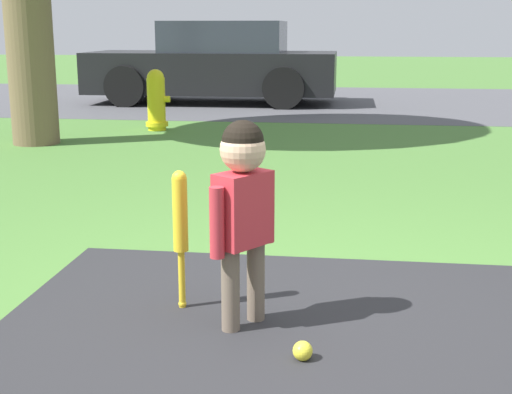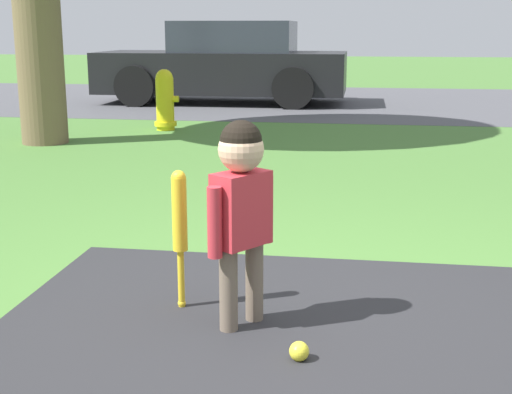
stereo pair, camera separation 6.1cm
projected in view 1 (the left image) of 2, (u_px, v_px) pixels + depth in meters
The scene contains 7 objects.
ground_plane at pixel (312, 332), 3.01m from camera, with size 60.00×60.00×0.00m, color #477533.
street_strip at pixel (345, 101), 12.43m from camera, with size 40.00×6.00×0.01m.
child at pixel (243, 195), 2.95m from camera, with size 0.25×0.31×0.89m.
baseball_bat at pixel (180, 220), 3.18m from camera, with size 0.07×0.07×0.64m.
sports_ball at pixel (303, 351), 2.75m from camera, with size 0.08×0.08×0.08m.
fire_hydrant at pixel (156, 101), 8.87m from camera, with size 0.31×0.28×0.76m.
parked_car at pixel (215, 65), 12.04m from camera, with size 4.16×1.84×1.36m.
Camera 1 is at (0.14, -2.80, 1.25)m, focal length 50.00 mm.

